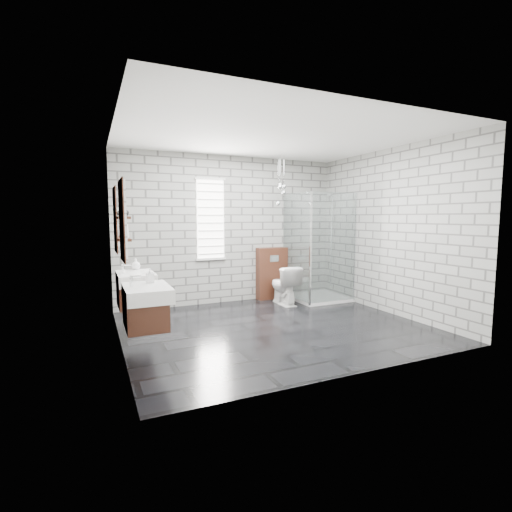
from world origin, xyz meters
TOP-DOWN VIEW (x-y plane):
  - floor at (0.00, 0.00)m, footprint 4.20×3.60m
  - ceiling at (0.00, 0.00)m, footprint 4.20×3.60m
  - wall_back at (0.00, 1.81)m, footprint 4.20×0.02m
  - wall_front at (0.00, -1.81)m, footprint 4.20×0.02m
  - wall_left at (-2.11, 0.00)m, footprint 0.02×3.60m
  - wall_right at (2.11, 0.00)m, footprint 0.02×3.60m
  - vanity_left at (-1.91, -0.62)m, footprint 0.47×0.70m
  - vanity_right at (-1.91, 0.44)m, footprint 0.47×0.70m
  - shelf_lower at (-2.03, -0.05)m, footprint 0.14×0.30m
  - shelf_upper at (-2.03, -0.05)m, footprint 0.14×0.30m
  - window at (-0.40, 1.78)m, footprint 0.56×0.05m
  - cistern_panel at (0.80, 1.70)m, footprint 0.60×0.20m
  - flush_plate at (0.80, 1.60)m, footprint 0.18×0.01m
  - shower_enclosure at (1.50, 1.18)m, footprint 1.00×1.00m
  - pendant_cluster at (0.82, 1.38)m, footprint 0.24×0.25m
  - toilet at (0.80, 1.20)m, footprint 0.41×0.70m
  - soap_bottle_a at (-1.80, -0.43)m, footprint 0.09×0.09m
  - soap_bottle_b at (-1.83, 0.74)m, footprint 0.14×0.14m
  - soap_bottle_c at (-2.02, -0.06)m, footprint 0.10×0.10m
  - vase at (-2.02, -0.04)m, footprint 0.12×0.12m

SIDE VIEW (x-z plane):
  - floor at x=0.00m, z-range -0.02..0.00m
  - toilet at x=0.80m, z-range 0.00..0.71m
  - cistern_panel at x=0.80m, z-range 0.00..1.00m
  - shower_enclosure at x=1.50m, z-range -0.51..1.52m
  - vanity_left at x=-1.91m, z-range -0.03..1.54m
  - vanity_right at x=-1.91m, z-range -0.03..1.54m
  - flush_plate at x=0.80m, z-range 0.74..0.86m
  - soap_bottle_b at x=-1.83m, z-range 0.85..1.01m
  - soap_bottle_a at x=-1.80m, z-range 0.85..1.01m
  - shelf_lower at x=-2.03m, z-range 1.31..1.33m
  - wall_back at x=0.00m, z-range 0.00..2.70m
  - wall_front at x=0.00m, z-range 0.00..2.70m
  - wall_left at x=-2.11m, z-range 0.00..2.70m
  - wall_right at x=2.11m, z-range 0.00..2.70m
  - soap_bottle_c at x=-2.02m, z-range 1.33..1.57m
  - window at x=-0.40m, z-range 0.81..2.29m
  - shelf_upper at x=-2.03m, z-range 1.57..1.59m
  - vase at x=-2.02m, z-range 1.59..1.71m
  - pendant_cluster at x=0.82m, z-range 1.62..2.53m
  - ceiling at x=0.00m, z-range 2.70..2.72m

